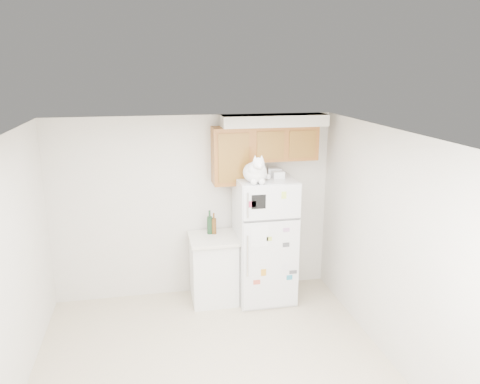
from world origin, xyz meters
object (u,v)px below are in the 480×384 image
object	(u,v)px
storage_box_back	(275,172)
storage_box_front	(278,175)
refrigerator	(265,240)
bottle_amber	(214,223)
bottle_green	(210,222)
base_counter	(214,268)
cat	(256,172)

from	to	relation	value
storage_box_back	storage_box_front	world-z (taller)	storage_box_back
refrigerator	bottle_amber	world-z (taller)	refrigerator
bottle_green	bottle_amber	distance (m)	0.06
bottle_green	bottle_amber	xyz separation A→B (m)	(0.05, -0.01, -0.02)
refrigerator	storage_box_front	xyz separation A→B (m)	(0.17, -0.02, 0.89)
base_counter	bottle_amber	bearing A→B (deg)	75.47
bottle_green	bottle_amber	size ratio (longest dim) A/B	1.11
refrigerator	bottle_amber	size ratio (longest dim) A/B	5.83
refrigerator	base_counter	size ratio (longest dim) A/B	1.85
refrigerator	base_counter	world-z (taller)	refrigerator
storage_box_front	base_counter	bearing A→B (deg)	172.73
base_counter	bottle_green	size ratio (longest dim) A/B	2.83
base_counter	bottle_amber	distance (m)	0.61
storage_box_front	bottle_green	distance (m)	1.12
storage_box_back	storage_box_front	bearing A→B (deg)	-78.53
storage_box_front	refrigerator	bearing A→B (deg)	172.41
base_counter	storage_box_front	xyz separation A→B (m)	(0.86, -0.09, 1.28)
base_counter	bottle_green	xyz separation A→B (m)	(-0.03, 0.12, 0.62)
bottle_green	base_counter	bearing A→B (deg)	-77.72
storage_box_front	bottle_amber	distance (m)	1.09
refrigerator	storage_box_front	bearing A→B (deg)	-6.48
storage_box_back	storage_box_front	xyz separation A→B (m)	(0.00, -0.15, -0.01)
base_counter	storage_box_front	distance (m)	1.54
base_counter	bottle_green	distance (m)	0.63
storage_box_front	bottle_green	world-z (taller)	storage_box_front
base_counter	bottle_amber	size ratio (longest dim) A/B	3.15
storage_box_front	bottle_green	size ratio (longest dim) A/B	0.46
cat	storage_box_front	world-z (taller)	cat
refrigerator	cat	world-z (taller)	cat
base_counter	storage_box_front	size ratio (longest dim) A/B	6.13
cat	storage_box_front	xyz separation A→B (m)	(0.34, 0.17, -0.10)
cat	bottle_green	world-z (taller)	cat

